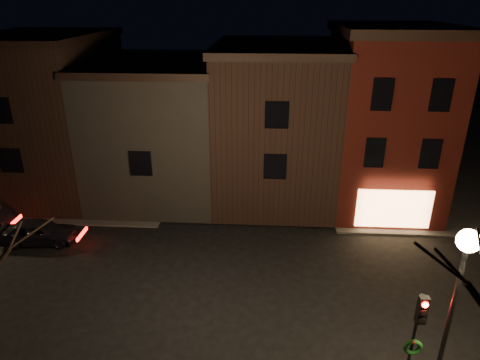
% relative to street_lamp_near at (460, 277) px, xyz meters
% --- Properties ---
extents(ground, '(120.00, 120.00, 0.00)m').
position_rel_street_lamp_near_xyz_m(ground, '(-6.20, 6.00, -5.18)').
color(ground, black).
rests_on(ground, ground).
extents(sidewalk_far_left, '(30.00, 30.00, 0.12)m').
position_rel_street_lamp_near_xyz_m(sidewalk_far_left, '(-26.20, 26.00, -5.12)').
color(sidewalk_far_left, '#2D2B28').
rests_on(sidewalk_far_left, ground).
extents(corner_building, '(6.50, 8.50, 10.50)m').
position_rel_street_lamp_near_xyz_m(corner_building, '(1.80, 15.47, 0.22)').
color(corner_building, '#4D120D').
rests_on(corner_building, ground).
extents(row_building_a, '(7.30, 10.30, 9.40)m').
position_rel_street_lamp_near_xyz_m(row_building_a, '(-4.70, 16.50, -0.34)').
color(row_building_a, black).
rests_on(row_building_a, ground).
extents(row_building_b, '(7.80, 10.30, 8.40)m').
position_rel_street_lamp_near_xyz_m(row_building_b, '(-11.95, 16.50, -0.85)').
color(row_building_b, black).
rests_on(row_building_b, ground).
extents(row_building_c, '(7.30, 10.30, 9.90)m').
position_rel_street_lamp_near_xyz_m(row_building_c, '(-19.20, 16.50, -0.09)').
color(row_building_c, black).
rests_on(row_building_c, ground).
extents(street_lamp_near, '(0.60, 0.60, 6.48)m').
position_rel_street_lamp_near_xyz_m(street_lamp_near, '(0.00, 0.00, 0.00)').
color(street_lamp_near, black).
rests_on(street_lamp_near, sidewalk_near_right).
extents(traffic_signal, '(0.58, 0.38, 4.05)m').
position_rel_street_lamp_near_xyz_m(traffic_signal, '(-0.60, 0.49, -2.37)').
color(traffic_signal, black).
rests_on(traffic_signal, sidewalk_near_right).
extents(parked_car_a, '(4.07, 2.00, 1.33)m').
position_rel_street_lamp_near_xyz_m(parked_car_a, '(-17.03, 9.11, -4.51)').
color(parked_car_a, black).
rests_on(parked_car_a, ground).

